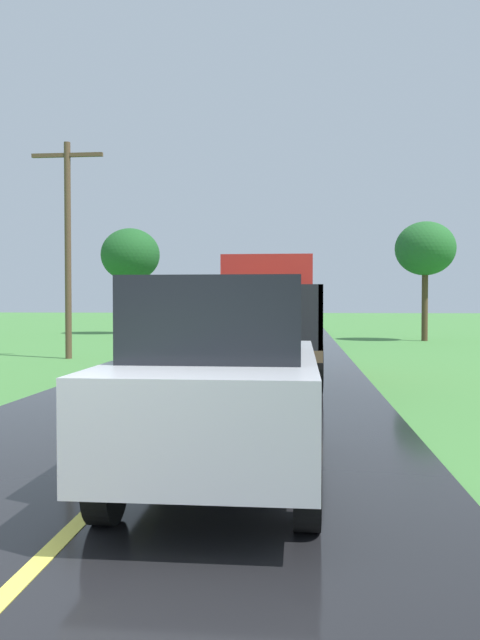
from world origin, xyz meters
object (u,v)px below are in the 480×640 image
object	(u,v)px
banana_truck_near	(266,316)
following_car	(224,378)
banana_truck_far	(278,309)
utility_pole_roadside	(68,241)
roadside_tree_near_left	(130,255)
roadside_tree_mid_right	(425,249)

from	to	relation	value
banana_truck_near	following_car	xyz separation A→B (m)	(0.06, -8.43, -0.41)
banana_truck_far	utility_pole_roadside	size ratio (longest dim) A/B	0.86
banana_truck_far	following_car	xyz separation A→B (m)	(0.27, -21.77, -0.41)
utility_pole_roadside	following_car	distance (m)	15.16
roadside_tree_near_left	roadside_tree_mid_right	size ratio (longest dim) A/B	1.07
roadside_tree_near_left	following_car	size ratio (longest dim) A/B	1.43
banana_truck_near	roadside_tree_near_left	bearing A→B (deg)	113.23
banana_truck_near	utility_pole_roadside	distance (m)	8.48
utility_pole_roadside	following_car	bearing A→B (deg)	-63.91
roadside_tree_mid_right	utility_pole_roadside	bearing A→B (deg)	-141.32
banana_truck_far	roadside_tree_mid_right	size ratio (longest dim) A/B	1.07
roadside_tree_near_left	roadside_tree_mid_right	xyz separation A→B (m)	(15.07, -4.74, -0.18)
banana_truck_far	roadside_tree_mid_right	world-z (taller)	roadside_tree_mid_right
banana_truck_far	roadside_tree_near_left	xyz separation A→B (m)	(-8.41, 6.74, 2.90)
banana_truck_near	roadside_tree_near_left	world-z (taller)	roadside_tree_near_left
roadside_tree_mid_right	following_car	bearing A→B (deg)	-105.04
banana_truck_near	banana_truck_far	distance (m)	13.34
utility_pole_roadside	roadside_tree_mid_right	xyz separation A→B (m)	(12.95, 10.37, 0.49)
following_car	banana_truck_far	bearing A→B (deg)	90.71
banana_truck_far	banana_truck_near	bearing A→B (deg)	-89.11
banana_truck_near	roadside_tree_mid_right	xyz separation A→B (m)	(6.45, 15.34, 2.72)
roadside_tree_mid_right	roadside_tree_near_left	bearing A→B (deg)	162.55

